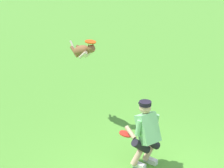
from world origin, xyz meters
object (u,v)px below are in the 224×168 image
Objects in this scene: frisbee_flying at (90,42)px; frisbee_held at (126,134)px; person at (146,133)px; dog at (83,51)px.

frisbee_flying is 2.17m from frisbee_held.
frisbee_flying reaches higher than person.
dog is (2.13, -0.74, 1.02)m from person.
dog reaches higher than person.
person is 2.47m from dog.
frisbee_flying is at bearing 2.38° from dog.
person is at bearing -4.08° from dog.
frisbee_flying is at bearing -28.36° from frisbee_held.
person is 0.40m from frisbee_held.
frisbee_held is (0.37, 0.12, -0.09)m from person.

